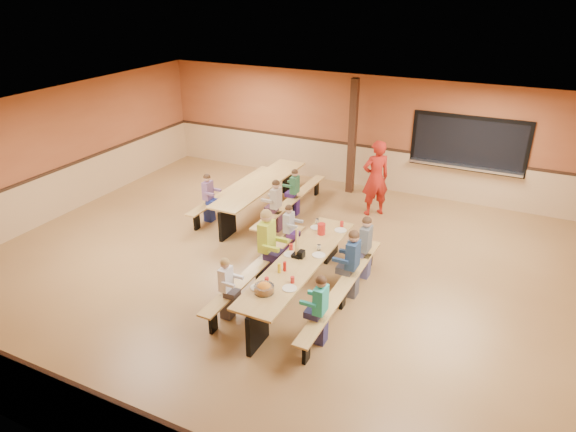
% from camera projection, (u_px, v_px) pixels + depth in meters
% --- Properties ---
extents(ground, '(12.00, 12.00, 0.00)m').
position_uv_depth(ground, '(284.00, 268.00, 10.17)').
color(ground, brown).
rests_on(ground, ground).
extents(room_envelope, '(12.04, 10.04, 3.02)m').
position_uv_depth(room_envelope, '(284.00, 237.00, 9.88)').
color(room_envelope, '#98502C').
rests_on(room_envelope, ground).
extents(kitchen_pass_through, '(2.78, 0.28, 1.38)m').
position_uv_depth(kitchen_pass_through, '(468.00, 146.00, 12.56)').
color(kitchen_pass_through, black).
rests_on(kitchen_pass_through, ground).
extents(structural_post, '(0.18, 0.18, 3.00)m').
position_uv_depth(structural_post, '(352.00, 137.00, 13.21)').
color(structural_post, '#311B10').
rests_on(structural_post, ground).
extents(cafeteria_table_main, '(1.91, 3.70, 0.74)m').
position_uv_depth(cafeteria_table_main, '(300.00, 271.00, 9.08)').
color(cafeteria_table_main, '#B78D48').
rests_on(cafeteria_table_main, ground).
extents(cafeteria_table_second, '(1.91, 3.70, 0.74)m').
position_uv_depth(cafeteria_table_second, '(261.00, 191.00, 12.47)').
color(cafeteria_table_second, '#B78D48').
rests_on(cafeteria_table_second, ground).
extents(seated_child_white_left, '(0.33, 0.27, 1.12)m').
position_uv_depth(seated_child_white_left, '(226.00, 289.00, 8.49)').
color(seated_child_white_left, white).
rests_on(seated_child_white_left, ground).
extents(seated_adult_yellow, '(0.46, 0.38, 1.39)m').
position_uv_depth(seated_adult_yellow, '(267.00, 245.00, 9.60)').
color(seated_adult_yellow, '#C0D832').
rests_on(seated_adult_yellow, ground).
extents(seated_child_grey_left, '(0.33, 0.27, 1.12)m').
position_uv_depth(seated_child_grey_left, '(289.00, 231.00, 10.42)').
color(seated_child_grey_left, '#B2B2B2').
rests_on(seated_child_grey_left, ground).
extents(seated_child_teal_right, '(0.36, 0.29, 1.19)m').
position_uv_depth(seated_child_teal_right, '(320.00, 310.00, 7.88)').
color(seated_child_teal_right, teal).
rests_on(seated_child_teal_right, ground).
extents(seated_child_navy_right, '(0.40, 0.33, 1.28)m').
position_uv_depth(seated_child_navy_right, '(352.00, 264.00, 9.06)').
color(seated_child_navy_right, navy).
rests_on(seated_child_navy_right, ground).
extents(seated_child_char_right, '(0.38, 0.31, 1.24)m').
position_uv_depth(seated_child_char_right, '(365.00, 248.00, 9.66)').
color(seated_child_char_right, '#555B60').
rests_on(seated_child_char_right, ground).
extents(seated_child_purple_sec, '(0.34, 0.28, 1.16)m').
position_uv_depth(seated_child_purple_sec, '(208.00, 198.00, 11.93)').
color(seated_child_purple_sec, slate).
rests_on(seated_child_purple_sec, ground).
extents(seated_child_green_sec, '(0.33, 0.27, 1.13)m').
position_uv_depth(seated_child_green_sec, '(295.00, 192.00, 12.28)').
color(seated_child_green_sec, '#2B633E').
rests_on(seated_child_green_sec, ground).
extents(seated_child_tan_sec, '(0.37, 0.30, 1.20)m').
position_uv_depth(seated_child_tan_sec, '(276.00, 206.00, 11.46)').
color(seated_child_tan_sec, tan).
rests_on(seated_child_tan_sec, ground).
extents(standing_woman, '(0.80, 0.78, 1.85)m').
position_uv_depth(standing_woman, '(376.00, 178.00, 12.14)').
color(standing_woman, '#A31C12').
rests_on(standing_woman, ground).
extents(punch_pitcher, '(0.16, 0.16, 0.22)m').
position_uv_depth(punch_pitcher, '(321.00, 229.00, 9.86)').
color(punch_pitcher, red).
rests_on(punch_pitcher, cafeteria_table_main).
extents(chip_bowl, '(0.32, 0.32, 0.15)m').
position_uv_depth(chip_bowl, '(264.00, 288.00, 8.04)').
color(chip_bowl, orange).
rests_on(chip_bowl, cafeteria_table_main).
extents(napkin_dispenser, '(0.10, 0.14, 0.13)m').
position_uv_depth(napkin_dispenser, '(301.00, 254.00, 9.05)').
color(napkin_dispenser, black).
rests_on(napkin_dispenser, cafeteria_table_main).
extents(condiment_mustard, '(0.06, 0.06, 0.17)m').
position_uv_depth(condiment_mustard, '(279.00, 268.00, 8.58)').
color(condiment_mustard, yellow).
rests_on(condiment_mustard, cafeteria_table_main).
extents(condiment_ketchup, '(0.06, 0.06, 0.17)m').
position_uv_depth(condiment_ketchup, '(285.00, 266.00, 8.63)').
color(condiment_ketchup, '#B2140F').
rests_on(condiment_ketchup, cafeteria_table_main).
extents(table_paddle, '(0.16, 0.16, 0.56)m').
position_uv_depth(table_paddle, '(297.00, 250.00, 9.04)').
color(table_paddle, black).
rests_on(table_paddle, cafeteria_table_main).
extents(place_settings, '(0.65, 3.30, 0.11)m').
position_uv_depth(place_settings, '(300.00, 257.00, 8.97)').
color(place_settings, beige).
rests_on(place_settings, cafeteria_table_main).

